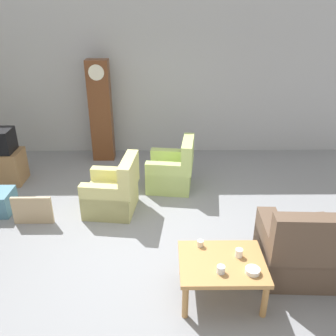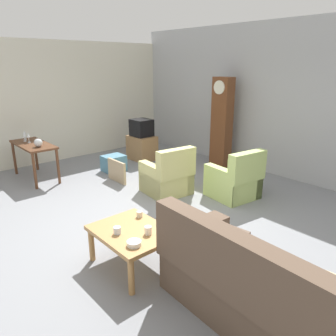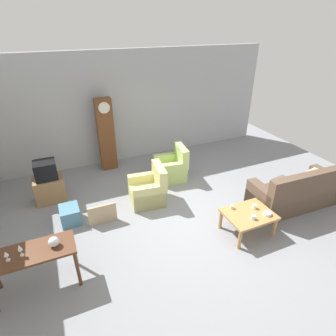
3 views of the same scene
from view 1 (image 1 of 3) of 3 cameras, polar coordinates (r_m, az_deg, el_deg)
name	(u,v)px [view 1 (image 1 of 3)]	position (r m, az deg, el deg)	size (l,w,h in m)	color
ground_plane	(152,249)	(5.03, -2.63, -12.88)	(10.40, 10.40, 0.00)	gray
garage_door_wall	(156,79)	(7.69, -2.00, 14.13)	(8.40, 0.16, 3.20)	#ADAFB5
armchair_olive_near	(113,193)	(5.76, -8.73, -4.03)	(0.87, 0.85, 0.92)	#CCC67A
armchair_olive_far	(172,172)	(6.40, 0.69, -0.56)	(0.88, 0.85, 0.92)	#B8D174
coffee_table_wood	(222,266)	(4.19, 8.60, -15.29)	(0.96, 0.76, 0.48)	#B27F47
grandfather_clock	(101,111)	(7.46, -10.70, 8.89)	(0.44, 0.30, 2.07)	brown
tv_stand_cabinet	(5,167)	(7.24, -24.71, 0.19)	(0.68, 0.52, 0.61)	#997047
framed_picture_leaning	(32,210)	(5.79, -20.88, -6.36)	(0.60, 0.05, 0.45)	tan
storage_box_blue	(0,202)	(6.31, -25.33, -4.92)	(0.40, 0.48, 0.36)	teal
cup_white_porcelain	(239,253)	(4.21, 11.30, -13.18)	(0.09, 0.09, 0.10)	white
cup_blue_rimmed	(221,269)	(3.97, 8.46, -15.77)	(0.09, 0.09, 0.08)	silver
cup_cream_tall	(200,243)	(4.30, 5.20, -11.94)	(0.08, 0.08, 0.08)	beige
bowl_white_stacked	(253,271)	(4.04, 13.39, -15.71)	(0.16, 0.16, 0.05)	white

